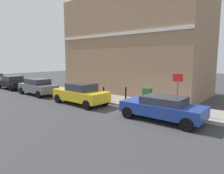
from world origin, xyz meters
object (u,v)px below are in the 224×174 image
(bollard_near_cabinet, at_px, (126,93))
(car_yellow, at_px, (81,94))
(utility_cabinet, at_px, (147,97))
(car_black, at_px, (13,82))
(bollard_far_kerb, at_px, (104,93))
(car_grey, at_px, (38,86))
(street_sign, at_px, (178,87))
(car_blue, at_px, (162,107))

(bollard_near_cabinet, bearing_deg, car_yellow, 137.81)
(car_yellow, height_order, utility_cabinet, car_yellow)
(car_black, height_order, bollard_near_cabinet, car_black)
(car_yellow, distance_m, bollard_far_kerb, 1.74)
(car_black, xyz_separation_m, utility_cabinet, (2.20, -15.46, -0.06))
(car_yellow, bearing_deg, utility_cabinet, -149.15)
(car_grey, distance_m, bollard_near_cabinet, 8.51)
(car_yellow, bearing_deg, street_sign, -164.66)
(car_blue, height_order, car_black, car_black)
(car_grey, bearing_deg, utility_cabinet, -166.06)
(bollard_far_kerb, relative_size, street_sign, 0.45)
(car_blue, height_order, street_sign, street_sign)
(car_grey, relative_size, car_black, 1.06)
(car_yellow, relative_size, bollard_near_cabinet, 4.19)
(car_yellow, height_order, car_black, car_yellow)
(utility_cabinet, height_order, bollard_near_cabinet, utility_cabinet)
(street_sign, bearing_deg, car_yellow, 104.37)
(car_blue, bearing_deg, bollard_near_cabinet, -30.28)
(car_yellow, xyz_separation_m, bollard_far_kerb, (1.52, -0.85, -0.07))
(car_blue, xyz_separation_m, street_sign, (1.50, -0.17, 0.95))
(car_yellow, distance_m, bollard_near_cabinet, 3.32)
(car_black, height_order, bollard_far_kerb, car_black)
(bollard_far_kerb, bearing_deg, car_blue, -103.87)
(car_blue, relative_size, bollard_far_kerb, 4.21)
(bollard_near_cabinet, relative_size, bollard_far_kerb, 1.00)
(bollard_far_kerb, bearing_deg, car_yellow, 150.62)
(car_blue, xyz_separation_m, bollard_far_kerb, (1.35, 5.47, -0.01))
(car_black, bearing_deg, car_yellow, 178.66)
(utility_cabinet, bearing_deg, car_black, 98.10)
(utility_cabinet, xyz_separation_m, bollard_far_kerb, (-0.84, 3.25, 0.02))
(car_black, xyz_separation_m, bollard_far_kerb, (1.36, -12.20, -0.04))
(car_yellow, bearing_deg, car_black, 0.16)
(car_yellow, distance_m, utility_cabinet, 4.74)
(car_yellow, bearing_deg, bollard_far_kerb, -118.41)
(utility_cabinet, relative_size, bollard_near_cabinet, 1.11)
(bollard_near_cabinet, bearing_deg, street_sign, -100.59)
(car_yellow, relative_size, utility_cabinet, 3.79)
(car_blue, relative_size, car_grey, 1.03)
(bollard_near_cabinet, bearing_deg, bollard_far_kerb, 124.42)
(car_yellow, bearing_deg, car_grey, 0.75)
(utility_cabinet, xyz_separation_m, bollard_near_cabinet, (0.10, 1.88, 0.02))
(car_blue, distance_m, car_black, 17.67)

